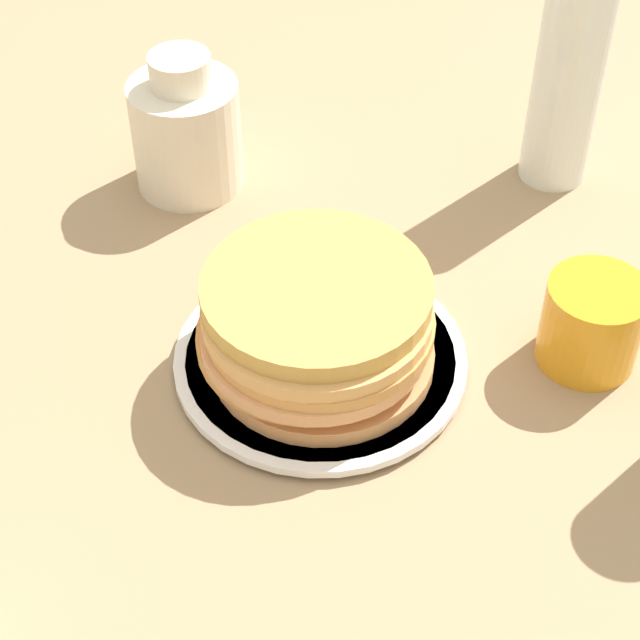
{
  "coord_description": "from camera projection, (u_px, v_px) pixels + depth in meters",
  "views": [
    {
      "loc": [
        -0.06,
        0.58,
        0.61
      ],
      "look_at": [
        -0.01,
        0.0,
        0.05
      ],
      "focal_mm": 60.0,
      "sensor_mm": 36.0,
      "label": 1
    }
  ],
  "objects": [
    {
      "name": "ground_plane",
      "position": [
        309.0,
        365.0,
        0.84
      ],
      "size": [
        4.0,
        4.0,
        0.0
      ],
      "primitive_type": "plane",
      "color": "#9E7F5B"
    },
    {
      "name": "cream_jug",
      "position": [
        186.0,
        130.0,
        0.98
      ],
      "size": [
        0.1,
        0.1,
        0.13
      ],
      "color": "beige",
      "rests_on": "ground_plane"
    },
    {
      "name": "water_bottle_near",
      "position": [
        569.0,
        75.0,
        0.95
      ],
      "size": [
        0.06,
        0.06,
        0.23
      ],
      "color": "silver",
      "rests_on": "ground_plane"
    },
    {
      "name": "pancake_stack",
      "position": [
        317.0,
        325.0,
        0.8
      ],
      "size": [
        0.18,
        0.19,
        0.08
      ],
      "color": "tan",
      "rests_on": "plate"
    },
    {
      "name": "plate",
      "position": [
        320.0,
        363.0,
        0.84
      ],
      "size": [
        0.23,
        0.23,
        0.01
      ],
      "color": "white",
      "rests_on": "ground_plane"
    },
    {
      "name": "juice_glass",
      "position": [
        592.0,
        323.0,
        0.83
      ],
      "size": [
        0.08,
        0.08,
        0.07
      ],
      "color": "orange",
      "rests_on": "ground_plane"
    }
  ]
}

